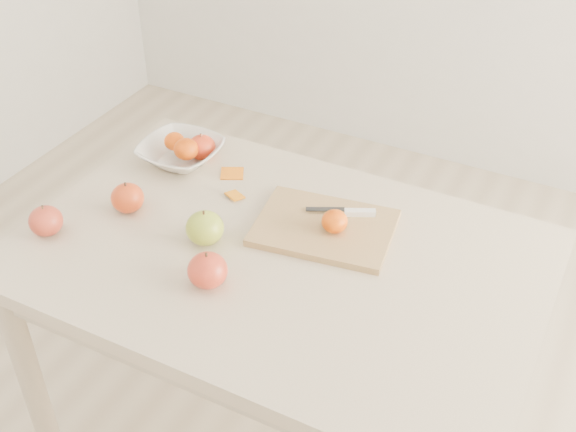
% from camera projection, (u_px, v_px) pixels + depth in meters
% --- Properties ---
extents(table, '(1.20, 0.80, 0.75)m').
position_uv_depth(table, '(278.00, 284.00, 1.72)').
color(table, beige).
rests_on(table, ground).
extents(cutting_board, '(0.35, 0.28, 0.02)m').
position_uv_depth(cutting_board, '(324.00, 228.00, 1.72)').
color(cutting_board, '#A98554').
rests_on(cutting_board, table).
extents(board_tangerine, '(0.06, 0.06, 0.05)m').
position_uv_depth(board_tangerine, '(335.00, 221.00, 1.68)').
color(board_tangerine, '#DE5D07').
rests_on(board_tangerine, cutting_board).
extents(fruit_bowl, '(0.22, 0.22, 0.05)m').
position_uv_depth(fruit_bowl, '(181.00, 152.00, 1.96)').
color(fruit_bowl, white).
rests_on(fruit_bowl, table).
extents(bowl_tangerine_near, '(0.06, 0.06, 0.05)m').
position_uv_depth(bowl_tangerine_near, '(174.00, 141.00, 1.96)').
color(bowl_tangerine_near, '#D04807').
rests_on(bowl_tangerine_near, fruit_bowl).
extents(bowl_tangerine_far, '(0.07, 0.07, 0.06)m').
position_uv_depth(bowl_tangerine_far, '(186.00, 149.00, 1.92)').
color(bowl_tangerine_far, '#CB5807').
rests_on(bowl_tangerine_far, fruit_bowl).
extents(orange_peel_a, '(0.07, 0.07, 0.01)m').
position_uv_depth(orange_peel_a, '(232.00, 175.00, 1.91)').
color(orange_peel_a, orange).
rests_on(orange_peel_a, table).
extents(orange_peel_b, '(0.06, 0.05, 0.01)m').
position_uv_depth(orange_peel_b, '(235.00, 196.00, 1.84)').
color(orange_peel_b, orange).
rests_on(orange_peel_b, table).
extents(paring_knife, '(0.16, 0.08, 0.01)m').
position_uv_depth(paring_knife, '(354.00, 212.00, 1.74)').
color(paring_knife, white).
rests_on(paring_knife, cutting_board).
extents(apple_green, '(0.09, 0.09, 0.08)m').
position_uv_depth(apple_green, '(205.00, 228.00, 1.67)').
color(apple_green, '#749E1A').
rests_on(apple_green, table).
extents(apple_red_b, '(0.08, 0.08, 0.07)m').
position_uv_depth(apple_red_b, '(127.00, 198.00, 1.77)').
color(apple_red_b, maroon).
rests_on(apple_red_b, table).
extents(apple_red_d, '(0.08, 0.08, 0.07)m').
position_uv_depth(apple_red_d, '(46.00, 221.00, 1.70)').
color(apple_red_d, maroon).
rests_on(apple_red_d, table).
extents(apple_red_a, '(0.08, 0.08, 0.07)m').
position_uv_depth(apple_red_a, '(202.00, 147.00, 1.96)').
color(apple_red_a, '#A40F12').
rests_on(apple_red_a, table).
extents(apple_red_c, '(0.09, 0.09, 0.08)m').
position_uv_depth(apple_red_c, '(208.00, 270.00, 1.55)').
color(apple_red_c, '#A2131D').
rests_on(apple_red_c, table).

